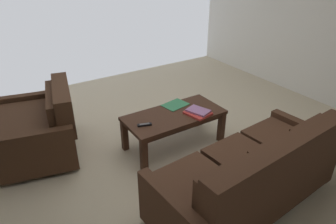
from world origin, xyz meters
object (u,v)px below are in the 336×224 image
Objects in this scene: tv_remote at (145,125)px; loose_magazine at (175,105)px; coffee_table at (174,119)px; book_stack at (198,112)px; sofa_main at (252,175)px; loveseat_near at (40,127)px.

loose_magazine is at bearing -157.32° from tv_remote.
tv_remote reaches higher than coffee_table.
tv_remote is (0.67, -0.10, -0.01)m from book_stack.
sofa_main is at bearing 91.14° from coffee_table.
sofa_main is 2.43m from loveseat_near.
book_stack is 0.68m from tv_remote.
book_stack is at bearing -174.46° from loose_magazine.
book_stack reaches higher than coffee_table.
sofa_main is 11.61× the size of tv_remote.
coffee_table is at bearing -31.76° from book_stack.
loveseat_near is 3.94× the size of book_stack.
loveseat_near is 1.64m from loose_magazine.
coffee_table is (0.02, -1.25, 0.01)m from sofa_main.
coffee_table is 3.75× the size of book_stack.
book_stack is at bearing 171.44° from tv_remote.
tv_remote is at bearing -8.56° from book_stack.
sofa_main is 1.44m from loose_magazine.
coffee_table is (-1.41, 0.72, 0.03)m from loveseat_near.
loose_magazine is (-0.57, -0.24, -0.01)m from tv_remote.
coffee_table is at bearing -88.86° from sofa_main.
loveseat_near is 1.58m from coffee_table.
sofa_main is at bearing 126.11° from loveseat_near.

